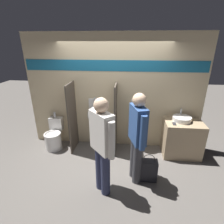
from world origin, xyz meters
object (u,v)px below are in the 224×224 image
at_px(sink_basin, 182,119).
at_px(person_with_lanyard, 137,136).
at_px(cell_phone, 174,124).
at_px(toilet, 54,137).
at_px(urinal_near_counter, 95,115).
at_px(shopping_bag, 148,170).
at_px(person_in_vest, 102,144).
at_px(urinal_far, 138,117).

bearing_deg(sink_basin, person_with_lanyard, -136.19).
bearing_deg(sink_basin, cell_phone, -138.06).
distance_m(sink_basin, toilet, 3.08).
xyz_separation_m(sink_basin, urinal_near_counter, (-2.00, 0.10, -0.04)).
height_order(sink_basin, shopping_bag, sink_basin).
bearing_deg(shopping_bag, cell_phone, 54.05).
distance_m(toilet, person_in_vest, 2.00).
xyz_separation_m(person_in_vest, shopping_bag, (0.82, 0.34, -0.74)).
bearing_deg(urinal_far, shopping_bag, -79.89).
height_order(urinal_far, person_with_lanyard, person_with_lanyard).
xyz_separation_m(urinal_near_counter, person_in_vest, (0.40, -1.43, 0.12)).
distance_m(urinal_near_counter, person_in_vest, 1.49).
xyz_separation_m(urinal_near_counter, urinal_far, (1.02, 0.00, 0.00)).
height_order(cell_phone, urinal_far, urinal_far).
xyz_separation_m(cell_phone, urinal_far, (-0.78, 0.28, 0.01)).
relative_size(sink_basin, toilet, 0.47).
distance_m(sink_basin, shopping_bag, 1.42).
distance_m(urinal_near_counter, person_with_lanyard, 1.46).
bearing_deg(urinal_far, urinal_near_counter, 180.00).
xyz_separation_m(cell_phone, person_in_vest, (-1.40, -1.15, 0.12)).
xyz_separation_m(urinal_far, person_in_vest, (-0.62, -1.43, 0.12)).
bearing_deg(cell_phone, sink_basin, 41.94).
bearing_deg(sink_basin, urinal_far, 174.02).
bearing_deg(person_in_vest, sink_basin, -92.69).
bearing_deg(toilet, person_in_vest, -41.29).
distance_m(person_with_lanyard, shopping_bag, 0.77).
bearing_deg(toilet, person_with_lanyard, -24.46).
height_order(urinal_near_counter, person_in_vest, person_in_vest).
distance_m(cell_phone, urinal_far, 0.83).
bearing_deg(person_in_vest, person_with_lanyard, -101.61).
bearing_deg(toilet, urinal_far, 5.13).
height_order(person_in_vest, person_with_lanyard, person_in_vest).
bearing_deg(person_with_lanyard, sink_basin, -63.73).
relative_size(person_in_vest, shopping_bag, 3.04).
xyz_separation_m(person_with_lanyard, shopping_bag, (0.25, 0.00, -0.73)).
xyz_separation_m(sink_basin, person_in_vest, (-1.60, -1.33, 0.08)).
bearing_deg(sink_basin, person_in_vest, -140.34).
bearing_deg(shopping_bag, sink_basin, 51.49).
height_order(person_in_vest, shopping_bag, person_in_vest).
height_order(toilet, person_in_vest, person_in_vest).
height_order(urinal_far, person_in_vest, person_in_vest).
height_order(sink_basin, urinal_near_counter, urinal_near_counter).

